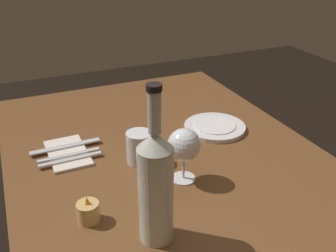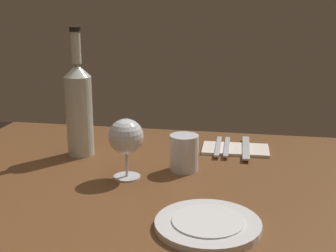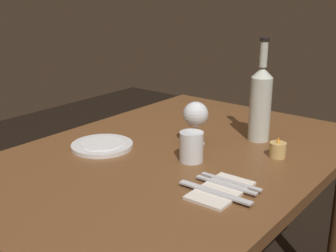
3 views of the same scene
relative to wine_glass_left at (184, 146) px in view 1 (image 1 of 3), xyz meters
name	(u,v)px [view 1 (image 1 of 3)]	position (x,y,z in m)	size (l,w,h in m)	color
dining_table	(169,184)	(0.11, -0.01, -0.19)	(1.30, 0.90, 0.74)	brown
wine_glass_left	(184,146)	(0.00, 0.00, 0.00)	(0.09, 0.09, 0.15)	white
wine_bottle	(156,185)	(-0.17, 0.15, 0.03)	(0.07, 0.07, 0.35)	silver
water_tumbler	(139,149)	(0.13, 0.08, -0.06)	(0.07, 0.07, 0.09)	white
votive_candle	(88,212)	(-0.06, 0.27, -0.08)	(0.05, 0.05, 0.07)	#DBB266
dinner_plate	(215,127)	(0.22, -0.22, -0.09)	(0.20, 0.20, 0.02)	white
folded_napkin	(68,153)	(0.25, 0.26, -0.10)	(0.19, 0.11, 0.01)	silver
fork_inner	(69,155)	(0.23, 0.26, -0.09)	(0.02, 0.18, 0.00)	silver
fork_outer	(71,159)	(0.20, 0.26, -0.09)	(0.02, 0.18, 0.00)	silver
table_knife	(66,146)	(0.28, 0.26, -0.09)	(0.03, 0.21, 0.00)	silver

